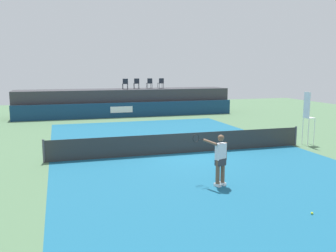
{
  "coord_description": "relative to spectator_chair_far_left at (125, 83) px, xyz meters",
  "views": [
    {
      "loc": [
        -5.54,
        -16.15,
        3.97
      ],
      "look_at": [
        -0.11,
        2.0,
        1.0
      ],
      "focal_mm": 39.6,
      "sensor_mm": 36.0,
      "label": 1
    }
  ],
  "objects": [
    {
      "name": "spectator_platform",
      "position": [
        -0.0,
        0.33,
        -1.59
      ],
      "size": [
        18.0,
        2.8,
        2.2
      ],
      "primitive_type": "cube",
      "color": "#38383D",
      "rests_on": "ground"
    },
    {
      "name": "spectator_chair_right",
      "position": [
        3.22,
        0.32,
        0.0
      ],
      "size": [
        0.47,
        0.47,
        0.89
      ],
      "color": "#1E232D",
      "rests_on": "spectator_platform"
    },
    {
      "name": "umpire_chair",
      "position": [
        6.85,
        -14.98,
        -1.11
      ],
      "size": [
        0.49,
        0.49,
        2.76
      ],
      "color": "white",
      "rests_on": "ground"
    },
    {
      "name": "spectator_chair_far_left",
      "position": [
        0.0,
        0.0,
        0.0
      ],
      "size": [
        0.47,
        0.47,
        0.89
      ],
      "color": "#1E232D",
      "rests_on": "spectator_platform"
    },
    {
      "name": "tennis_ball",
      "position": [
        1.01,
        -23.02,
        -2.66
      ],
      "size": [
        0.07,
        0.07,
        0.07
      ],
      "primitive_type": "sphere",
      "color": "#D8EA33",
      "rests_on": "court_inner"
    },
    {
      "name": "tennis_player",
      "position": [
        -0.38,
        -19.96,
        -1.73
      ],
      "size": [
        0.99,
        1.08,
        1.77
      ],
      "color": "white",
      "rests_on": "court_inner"
    },
    {
      "name": "net_post_near",
      "position": [
        -6.2,
        -14.97,
        -2.19
      ],
      "size": [
        0.1,
        0.1,
        1.0
      ],
      "primitive_type": "cylinder",
      "color": "#4C4C51",
      "rests_on": "ground"
    },
    {
      "name": "ground_plane",
      "position": [
        -0.0,
        -11.97,
        -2.69
      ],
      "size": [
        48.0,
        48.0,
        0.0
      ],
      "primitive_type": "plane",
      "color": "#4C704C"
    },
    {
      "name": "spectator_chair_center",
      "position": [
        2.2,
        0.36,
        0.0
      ],
      "size": [
        0.46,
        0.46,
        0.89
      ],
      "color": "#1E232D",
      "rests_on": "spectator_platform"
    },
    {
      "name": "spectator_chair_left",
      "position": [
        1.04,
        0.35,
        0.0
      ],
      "size": [
        0.46,
        0.46,
        0.89
      ],
      "color": "#1E232D",
      "rests_on": "spectator_platform"
    },
    {
      "name": "net_post_far",
      "position": [
        6.2,
        -14.97,
        -2.19
      ],
      "size": [
        0.1,
        0.1,
        1.0
      ],
      "primitive_type": "cylinder",
      "color": "#4C4C51",
      "rests_on": "ground"
    },
    {
      "name": "tennis_net",
      "position": [
        -0.0,
        -14.97,
        -2.22
      ],
      "size": [
        12.4,
        0.02,
        0.95
      ],
      "primitive_type": "cube",
      "color": "#2D2D2D",
      "rests_on": "ground"
    },
    {
      "name": "court_inner",
      "position": [
        -0.0,
        -14.97,
        -2.69
      ],
      "size": [
        12.0,
        22.0,
        0.0
      ],
      "primitive_type": "cube",
      "color": "#16597A",
      "rests_on": "ground"
    },
    {
      "name": "sponsor_wall",
      "position": [
        -0.01,
        -1.47,
        -2.09
      ],
      "size": [
        18.0,
        0.22,
        1.2
      ],
      "color": "navy",
      "rests_on": "ground"
    }
  ]
}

